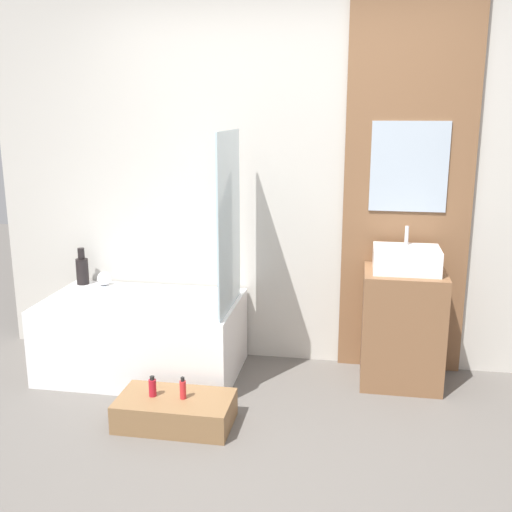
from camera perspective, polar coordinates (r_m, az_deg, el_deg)
name	(u,v)px	position (r m, az deg, el deg)	size (l,w,h in m)	color
ground_plane	(243,484)	(3.09, -1.28, -20.91)	(12.00, 12.00, 0.00)	#605B56
wall_tiled_back	(286,178)	(4.13, 2.91, 7.39)	(4.20, 0.06, 2.60)	beige
wall_wood_accent	(408,181)	(4.06, 14.28, 6.95)	(0.83, 0.04, 2.60)	brown
bathtub	(143,336)	(4.18, -10.70, -7.47)	(1.30, 0.77, 0.52)	white
glass_shower_screen	(229,222)	(3.73, -2.59, 3.25)	(0.01, 0.61, 1.12)	silver
wooden_step_bench	(175,411)	(3.56, -7.69, -14.40)	(0.65, 0.36, 0.16)	olive
vanity_cabinet	(402,327)	(4.03, 13.74, -6.63)	(0.51, 0.44, 0.76)	brown
sink	(406,259)	(3.90, 14.12, -0.32)	(0.41, 0.31, 0.28)	white
vase_tall_dark	(82,269)	(4.54, -16.22, -1.24)	(0.09, 0.09, 0.27)	black
vase_round_light	(104,279)	(4.48, -14.27, -2.10)	(0.10, 0.10, 0.10)	white
bottle_soap_primary	(152,387)	(3.54, -9.83, -12.20)	(0.04, 0.04, 0.12)	#B21928
bottle_soap_secondary	(183,389)	(3.49, -6.98, -12.46)	(0.04, 0.04, 0.13)	red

